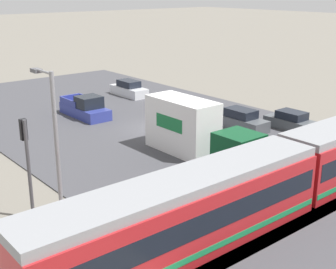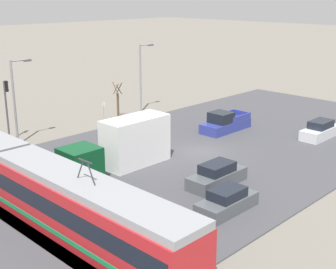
{
  "view_description": "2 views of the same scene",
  "coord_description": "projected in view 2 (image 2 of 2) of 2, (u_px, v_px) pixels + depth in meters",
  "views": [
    {
      "loc": [
        21.74,
        28.28,
        10.9
      ],
      "look_at": [
        3.05,
        5.64,
        1.53
      ],
      "focal_mm": 50.0,
      "sensor_mm": 36.0,
      "label": 1
    },
    {
      "loc": [
        -23.63,
        27.99,
        12.65
      ],
      "look_at": [
        0.93,
        2.85,
        1.99
      ],
      "focal_mm": 50.0,
      "sensor_mm": 36.0,
      "label": 2
    }
  ],
  "objects": [
    {
      "name": "rail_bed",
      "position": [
        38.0,
        210.0,
        28.3
      ],
      "size": [
        67.8,
        4.4,
        0.22
      ],
      "color": "gray",
      "rests_on": "ground"
    },
    {
      "name": "sedan_car_2",
      "position": [
        320.0,
        130.0,
        42.25
      ],
      "size": [
        1.73,
        4.57,
        1.59
      ],
      "rotation": [
        0.0,
        0.0,
        3.14
      ],
      "color": "silver",
      "rests_on": "ground"
    },
    {
      "name": "box_truck",
      "position": [
        123.0,
        146.0,
        34.63
      ],
      "size": [
        2.36,
        8.96,
        3.65
      ],
      "color": "#0C4723",
      "rests_on": "ground"
    },
    {
      "name": "street_lamp_mid_block",
      "position": [
        16.0,
        96.0,
        39.65
      ],
      "size": [
        0.36,
        1.95,
        7.34
      ],
      "color": "gray",
      "rests_on": "ground"
    },
    {
      "name": "sedan_car_0",
      "position": [
        227.0,
        202.0,
        27.99
      ],
      "size": [
        1.74,
        4.21,
        1.44
      ],
      "rotation": [
        0.0,
        0.0,
        3.14
      ],
      "color": "#4C5156",
      "rests_on": "ground"
    },
    {
      "name": "ground_plane",
      "position": [
        200.0,
        153.0,
        38.64
      ],
      "size": [
        320.0,
        320.0,
        0.0
      ],
      "primitive_type": "plane",
      "color": "slate"
    },
    {
      "name": "light_rail_tram",
      "position": [
        16.0,
        174.0,
        29.45
      ],
      "size": [
        30.08,
        2.82,
        4.48
      ],
      "color": "#B21E23",
      "rests_on": "ground"
    },
    {
      "name": "street_tree",
      "position": [
        118.0,
        102.0,
        48.57
      ],
      "size": [
        0.93,
        0.77,
        3.87
      ],
      "color": "brown",
      "rests_on": "ground"
    },
    {
      "name": "road_surface",
      "position": [
        200.0,
        152.0,
        38.62
      ],
      "size": [
        22.89,
        50.98,
        0.08
      ],
      "color": "#424247",
      "rests_on": "ground"
    },
    {
      "name": "sedan_car_1",
      "position": [
        217.0,
        176.0,
        31.78
      ],
      "size": [
        1.77,
        4.62,
        1.57
      ],
      "color": "#4C5156",
      "rests_on": "ground"
    },
    {
      "name": "traffic_light_pole",
      "position": [
        7.0,
        103.0,
        40.71
      ],
      "size": [
        0.28,
        0.47,
        5.4
      ],
      "color": "#47474C",
      "rests_on": "ground"
    },
    {
      "name": "street_lamp_near_crossing",
      "position": [
        142.0,
        73.0,
        50.67
      ],
      "size": [
        0.36,
        1.95,
        7.42
      ],
      "color": "gray",
      "rests_on": "ground"
    },
    {
      "name": "no_parking_sign",
      "position": [
        104.0,
        110.0,
        47.45
      ],
      "size": [
        0.32,
        0.08,
        2.08
      ],
      "color": "gray",
      "rests_on": "ground"
    },
    {
      "name": "pickup_truck",
      "position": [
        225.0,
        123.0,
        44.34
      ],
      "size": [
        2.1,
        5.4,
        1.91
      ],
      "color": "navy",
      "rests_on": "ground"
    }
  ]
}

